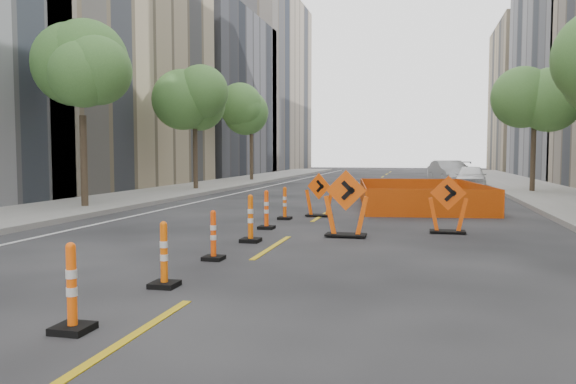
% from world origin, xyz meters
% --- Properties ---
extents(ground_plane, '(140.00, 140.00, 0.00)m').
position_xyz_m(ground_plane, '(0.00, 0.00, 0.00)').
color(ground_plane, black).
extents(sidewalk_left, '(4.00, 90.00, 0.15)m').
position_xyz_m(sidewalk_left, '(-9.00, 12.00, 0.07)').
color(sidewalk_left, gray).
rests_on(sidewalk_left, ground).
extents(bld_left_d, '(12.00, 16.00, 14.00)m').
position_xyz_m(bld_left_d, '(-17.00, 39.20, 7.00)').
color(bld_left_d, '#4C4C51').
rests_on(bld_left_d, ground).
extents(bld_left_e, '(12.00, 20.00, 20.00)m').
position_xyz_m(bld_left_e, '(-17.00, 55.60, 10.00)').
color(bld_left_e, gray).
rests_on(bld_left_e, ground).
extents(bld_right_e, '(12.00, 14.00, 16.00)m').
position_xyz_m(bld_right_e, '(17.00, 58.60, 8.00)').
color(bld_right_e, tan).
rests_on(bld_right_e, ground).
extents(tree_l_b, '(2.80, 2.80, 5.95)m').
position_xyz_m(tree_l_b, '(-8.40, 10.00, 4.53)').
color(tree_l_b, '#382B1E').
rests_on(tree_l_b, ground).
extents(tree_l_c, '(2.80, 2.80, 5.95)m').
position_xyz_m(tree_l_c, '(-8.40, 20.00, 4.53)').
color(tree_l_c, '#382B1E').
rests_on(tree_l_c, ground).
extents(tree_l_d, '(2.80, 2.80, 5.95)m').
position_xyz_m(tree_l_d, '(-8.40, 30.00, 4.53)').
color(tree_l_d, '#382B1E').
rests_on(tree_l_d, ground).
extents(tree_r_c, '(2.80, 2.80, 5.95)m').
position_xyz_m(tree_r_c, '(8.40, 22.00, 4.53)').
color(tree_r_c, '#382B1E').
rests_on(tree_r_c, ground).
extents(channelizer_1, '(0.40, 0.40, 1.02)m').
position_xyz_m(channelizer_1, '(-0.73, -1.99, 0.51)').
color(channelizer_1, '#FF590A').
rests_on(channelizer_1, ground).
extents(channelizer_2, '(0.39, 0.39, 0.99)m').
position_xyz_m(channelizer_2, '(-0.66, 0.19, 0.50)').
color(channelizer_2, '#E65C09').
rests_on(channelizer_2, ground).
extents(channelizer_3, '(0.37, 0.37, 0.94)m').
position_xyz_m(channelizer_3, '(-0.71, 2.37, 0.47)').
color(channelizer_3, '#F2480A').
rests_on(channelizer_3, ground).
extents(channelizer_4, '(0.42, 0.42, 1.08)m').
position_xyz_m(channelizer_4, '(-0.66, 4.55, 0.54)').
color(channelizer_4, '#E15B09').
rests_on(channelizer_4, ground).
extents(channelizer_5, '(0.40, 0.40, 1.03)m').
position_xyz_m(channelizer_5, '(-0.89, 6.73, 0.51)').
color(channelizer_5, '#F94C0A').
rests_on(channelizer_5, ground).
extents(channelizer_6, '(0.39, 0.39, 0.99)m').
position_xyz_m(channelizer_6, '(-0.92, 8.91, 0.49)').
color(channelizer_6, '#E35409').
rests_on(channelizer_6, ground).
extents(chevron_sign_left, '(1.05, 0.84, 1.37)m').
position_xyz_m(chevron_sign_left, '(-0.05, 9.90, 0.69)').
color(chevron_sign_left, '#E94D09').
rests_on(chevron_sign_left, ground).
extents(chevron_sign_center, '(1.09, 0.68, 1.60)m').
position_xyz_m(chevron_sign_center, '(1.33, 5.82, 0.80)').
color(chevron_sign_center, '#EF510A').
rests_on(chevron_sign_center, ground).
extents(chevron_sign_right, '(0.97, 0.60, 1.44)m').
position_xyz_m(chevron_sign_right, '(3.73, 7.03, 0.72)').
color(chevron_sign_right, '#E14809').
rests_on(chevron_sign_right, ground).
extents(safety_fence, '(5.01, 7.54, 0.89)m').
position_xyz_m(safety_fence, '(3.03, 13.91, 0.44)').
color(safety_fence, '#E14F0B').
rests_on(safety_fence, ground).
extents(parked_car_near, '(1.96, 4.10, 1.35)m').
position_xyz_m(parked_car_near, '(5.75, 24.69, 0.67)').
color(parked_car_near, white).
rests_on(parked_car_near, ground).
extents(parked_car_mid, '(2.67, 4.85, 1.52)m').
position_xyz_m(parked_car_mid, '(4.82, 29.68, 0.76)').
color(parked_car_mid, '#A6A7AB').
rests_on(parked_car_mid, ground).
extents(parked_car_far, '(3.61, 5.22, 1.40)m').
position_xyz_m(parked_car_far, '(5.14, 35.00, 0.70)').
color(parked_car_far, black).
rests_on(parked_car_far, ground).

